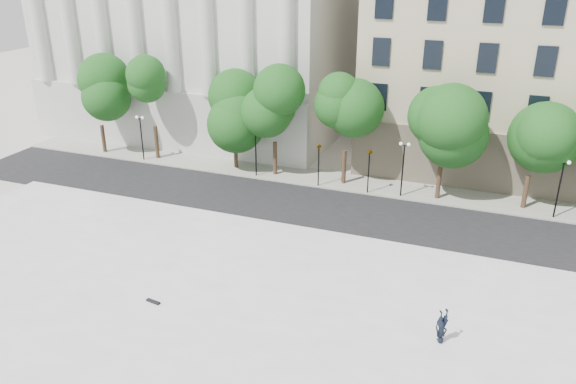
% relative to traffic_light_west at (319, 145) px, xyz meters
% --- Properties ---
extents(ground, '(160.00, 160.00, 0.00)m').
position_rel_traffic_light_west_xyz_m(ground, '(-0.16, -22.30, -3.62)').
color(ground, beige).
rests_on(ground, ground).
extents(plaza, '(44.00, 22.00, 0.45)m').
position_rel_traffic_light_west_xyz_m(plaza, '(-0.16, -19.30, -3.39)').
color(plaza, white).
rests_on(plaza, ground).
extents(street, '(60.00, 8.00, 0.02)m').
position_rel_traffic_light_west_xyz_m(street, '(-0.16, -4.30, -3.61)').
color(street, black).
rests_on(street, ground).
extents(far_sidewalk, '(60.00, 4.00, 0.12)m').
position_rel_traffic_light_west_xyz_m(far_sidewalk, '(-0.16, 1.70, -3.56)').
color(far_sidewalk, '#ADAAA0').
rests_on(far_sidewalk, ground).
extents(building_west, '(31.50, 27.65, 25.60)m').
position_rel_traffic_light_west_xyz_m(building_west, '(-17.16, 16.27, 9.27)').
color(building_west, beige).
rests_on(building_west, ground).
extents(traffic_light_west, '(0.49, 1.59, 4.13)m').
position_rel_traffic_light_west_xyz_m(traffic_light_west, '(0.00, 0.00, 0.00)').
color(traffic_light_west, black).
rests_on(traffic_light_west, ground).
extents(traffic_light_east, '(0.49, 1.75, 4.19)m').
position_rel_traffic_light_west_xyz_m(traffic_light_east, '(4.17, 0.00, 0.08)').
color(traffic_light_east, black).
rests_on(traffic_light_east, ground).
extents(person_lying, '(1.68, 1.85, 0.50)m').
position_rel_traffic_light_west_xyz_m(person_lying, '(11.98, -17.80, -2.92)').
color(person_lying, black).
rests_on(person_lying, plaza).
extents(skateboard, '(0.89, 0.36, 0.09)m').
position_rel_traffic_light_west_xyz_m(skateboard, '(-2.95, -19.86, -3.12)').
color(skateboard, black).
rests_on(skateboard, plaza).
extents(street_trees, '(47.04, 5.17, 7.80)m').
position_rel_traffic_light_west_xyz_m(street_trees, '(-0.45, 1.25, 1.76)').
color(street_trees, '#382619').
rests_on(street_trees, ground).
extents(lamp_posts, '(36.08, 0.28, 4.56)m').
position_rel_traffic_light_west_xyz_m(lamp_posts, '(0.65, 0.30, -0.59)').
color(lamp_posts, black).
rests_on(lamp_posts, ground).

